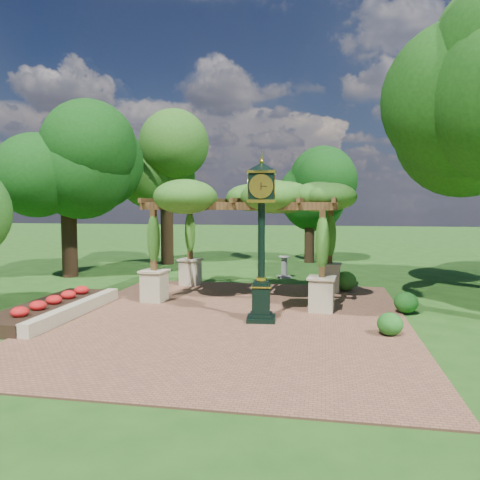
# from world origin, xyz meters

# --- Properties ---
(ground) EXTENTS (120.00, 120.00, 0.00)m
(ground) POSITION_xyz_m (0.00, 0.00, 0.00)
(ground) COLOR #1E4714
(ground) RESTS_ON ground
(brick_plaza) EXTENTS (10.00, 12.00, 0.04)m
(brick_plaza) POSITION_xyz_m (0.00, 1.00, 0.02)
(brick_plaza) COLOR brown
(brick_plaza) RESTS_ON ground
(border_wall) EXTENTS (0.35, 5.00, 0.40)m
(border_wall) POSITION_xyz_m (-4.60, 0.50, 0.20)
(border_wall) COLOR #C6B793
(border_wall) RESTS_ON ground
(flower_bed) EXTENTS (1.50, 5.00, 0.36)m
(flower_bed) POSITION_xyz_m (-5.50, 0.50, 0.18)
(flower_bed) COLOR red
(flower_bed) RESTS_ON ground
(pedestal_clock) EXTENTS (0.97, 0.97, 4.55)m
(pedestal_clock) POSITION_xyz_m (0.91, 0.87, 2.72)
(pedestal_clock) COLOR black
(pedestal_clock) RESTS_ON brick_plaza
(pergola) EXTENTS (6.83, 4.62, 4.10)m
(pergola) POSITION_xyz_m (-0.08, 4.29, 3.36)
(pergola) COLOR #B8AC89
(pergola) RESTS_ON brick_plaza
(sundial) EXTENTS (0.72, 0.72, 0.99)m
(sundial) POSITION_xyz_m (0.86, 8.90, 0.43)
(sundial) COLOR gray
(sundial) RESTS_ON ground
(shrub_front) EXTENTS (0.84, 0.84, 0.58)m
(shrub_front) POSITION_xyz_m (4.31, -0.02, 0.33)
(shrub_front) COLOR #1D5D1A
(shrub_front) RESTS_ON brick_plaza
(shrub_mid) EXTENTS (0.94, 0.94, 0.64)m
(shrub_mid) POSITION_xyz_m (5.11, 2.58, 0.36)
(shrub_mid) COLOR #185217
(shrub_mid) RESTS_ON brick_plaza
(shrub_back) EXTENTS (1.00, 1.00, 0.74)m
(shrub_back) POSITION_xyz_m (3.45, 5.96, 0.41)
(shrub_back) COLOR #285919
(shrub_back) RESTS_ON brick_plaza
(tree_west_near) EXTENTS (4.26, 4.26, 8.06)m
(tree_west_near) POSITION_xyz_m (-8.84, 7.47, 5.52)
(tree_west_near) COLOR #301D13
(tree_west_near) RESTS_ON ground
(tree_west_far) EXTENTS (3.63, 3.63, 8.12)m
(tree_west_far) POSITION_xyz_m (-5.97, 12.65, 5.54)
(tree_west_far) COLOR black
(tree_west_far) RESTS_ON ground
(tree_north) EXTENTS (3.68, 3.68, 6.07)m
(tree_north) POSITION_xyz_m (1.80, 14.70, 4.17)
(tree_north) COLOR #332114
(tree_north) RESTS_ON ground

